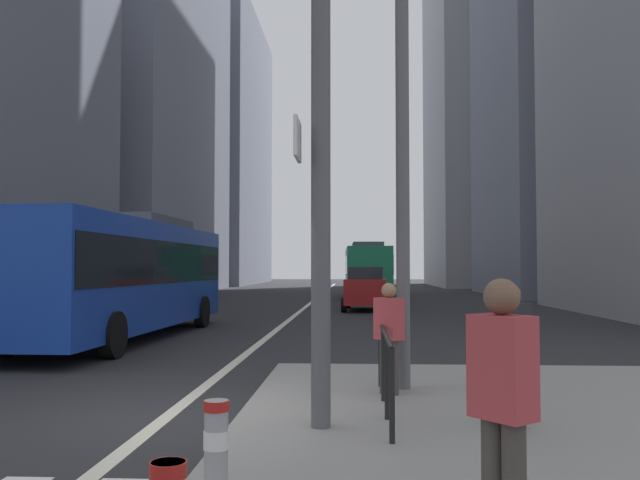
{
  "coord_description": "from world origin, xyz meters",
  "views": [
    {
      "loc": [
        2.43,
        -8.5,
        1.93
      ],
      "look_at": [
        0.62,
        25.6,
        3.32
      ],
      "focal_mm": 37.78,
      "sensor_mm": 36.0,
      "label": 1
    }
  ],
  "objects_px": {
    "city_bus_blue_oncoming": "(124,271)",
    "street_lamp_post": "(402,44)",
    "car_oncoming_mid": "(181,287)",
    "car_receding_far": "(366,288)",
    "car_receding_near": "(371,277)",
    "traffic_signal_gantry": "(126,76)",
    "pedestrian_waiting": "(503,400)",
    "city_bus_red_receding": "(366,269)",
    "pedestrian_far": "(512,348)",
    "pedestrian_walking": "(389,333)",
    "bollard_left": "(216,446)"
  },
  "relations": [
    {
      "from": "city_bus_blue_oncoming",
      "to": "street_lamp_post",
      "type": "xyz_separation_m",
      "value": [
        6.94,
        -7.81,
        3.45
      ]
    },
    {
      "from": "car_oncoming_mid",
      "to": "car_receding_far",
      "type": "bearing_deg",
      "value": -10.4
    },
    {
      "from": "car_receding_near",
      "to": "traffic_signal_gantry",
      "type": "distance_m",
      "value": 55.75
    },
    {
      "from": "street_lamp_post",
      "to": "pedestrian_waiting",
      "type": "relative_size",
      "value": 4.67
    },
    {
      "from": "city_bus_red_receding",
      "to": "street_lamp_post",
      "type": "distance_m",
      "value": 32.34
    },
    {
      "from": "car_receding_near",
      "to": "street_lamp_post",
      "type": "distance_m",
      "value": 53.24
    },
    {
      "from": "street_lamp_post",
      "to": "pedestrian_waiting",
      "type": "distance_m",
      "value": 7.08
    },
    {
      "from": "pedestrian_far",
      "to": "street_lamp_post",
      "type": "bearing_deg",
      "value": 113.72
    },
    {
      "from": "traffic_signal_gantry",
      "to": "pedestrian_walking",
      "type": "bearing_deg",
      "value": 32.87
    },
    {
      "from": "city_bus_blue_oncoming",
      "to": "pedestrian_walking",
      "type": "distance_m",
      "value": 10.66
    },
    {
      "from": "city_bus_red_receding",
      "to": "traffic_signal_gantry",
      "type": "xyz_separation_m",
      "value": [
        -3.31,
        -34.6,
        2.3
      ]
    },
    {
      "from": "city_bus_blue_oncoming",
      "to": "pedestrian_far",
      "type": "bearing_deg",
      "value": -51.88
    },
    {
      "from": "car_receding_near",
      "to": "pedestrian_walking",
      "type": "distance_m",
      "value": 53.5
    },
    {
      "from": "car_receding_far",
      "to": "traffic_signal_gantry",
      "type": "bearing_deg",
      "value": -97.81
    },
    {
      "from": "street_lamp_post",
      "to": "pedestrian_far",
      "type": "xyz_separation_m",
      "value": [
        1.03,
        -2.36,
        -4.25
      ]
    },
    {
      "from": "car_receding_far",
      "to": "pedestrian_far",
      "type": "relative_size",
      "value": 2.74
    },
    {
      "from": "street_lamp_post",
      "to": "pedestrian_walking",
      "type": "height_order",
      "value": "street_lamp_post"
    },
    {
      "from": "bollard_left",
      "to": "pedestrian_waiting",
      "type": "bearing_deg",
      "value": -21.9
    },
    {
      "from": "car_receding_far",
      "to": "pedestrian_walking",
      "type": "xyz_separation_m",
      "value": [
        -0.0,
        -20.7,
        0.02
      ]
    },
    {
      "from": "city_bus_red_receding",
      "to": "car_oncoming_mid",
      "type": "relative_size",
      "value": 2.67
    },
    {
      "from": "street_lamp_post",
      "to": "car_receding_far",
      "type": "bearing_deg",
      "value": 90.66
    },
    {
      "from": "city_bus_blue_oncoming",
      "to": "city_bus_red_receding",
      "type": "xyz_separation_m",
      "value": [
        6.91,
        24.35,
        -0.0
      ]
    },
    {
      "from": "car_receding_near",
      "to": "bollard_left",
      "type": "xyz_separation_m",
      "value": [
        -2.51,
        -57.97,
        -0.4
      ]
    },
    {
      "from": "traffic_signal_gantry",
      "to": "street_lamp_post",
      "type": "xyz_separation_m",
      "value": [
        3.35,
        2.45,
        1.14
      ]
    },
    {
      "from": "city_bus_red_receding",
      "to": "pedestrian_waiting",
      "type": "bearing_deg",
      "value": -89.62
    },
    {
      "from": "car_oncoming_mid",
      "to": "pedestrian_waiting",
      "type": "height_order",
      "value": "car_oncoming_mid"
    },
    {
      "from": "city_bus_red_receding",
      "to": "car_receding_near",
      "type": "relative_size",
      "value": 2.57
    },
    {
      "from": "city_bus_blue_oncoming",
      "to": "traffic_signal_gantry",
      "type": "relative_size",
      "value": 1.74
    },
    {
      "from": "street_lamp_post",
      "to": "bollard_left",
      "type": "relative_size",
      "value": 10.3
    },
    {
      "from": "car_oncoming_mid",
      "to": "pedestrian_far",
      "type": "xyz_separation_m",
      "value": [
        10.09,
        -24.24,
        0.04
      ]
    },
    {
      "from": "car_oncoming_mid",
      "to": "traffic_signal_gantry",
      "type": "xyz_separation_m",
      "value": [
        5.71,
        -24.34,
        3.15
      ]
    },
    {
      "from": "traffic_signal_gantry",
      "to": "bollard_left",
      "type": "bearing_deg",
      "value": -57.15
    },
    {
      "from": "car_receding_far",
      "to": "car_oncoming_mid",
      "type": "bearing_deg",
      "value": 169.6
    },
    {
      "from": "pedestrian_walking",
      "to": "car_receding_near",
      "type": "bearing_deg",
      "value": 88.94
    },
    {
      "from": "car_receding_far",
      "to": "street_lamp_post",
      "type": "bearing_deg",
      "value": -89.34
    },
    {
      "from": "car_receding_near",
      "to": "city_bus_blue_oncoming",
      "type": "bearing_deg",
      "value": -99.65
    },
    {
      "from": "car_oncoming_mid",
      "to": "car_receding_near",
      "type": "distance_m",
      "value": 32.68
    },
    {
      "from": "city_bus_red_receding",
      "to": "car_oncoming_mid",
      "type": "bearing_deg",
      "value": -131.31
    },
    {
      "from": "city_bus_blue_oncoming",
      "to": "pedestrian_waiting",
      "type": "xyz_separation_m",
      "value": [
        7.16,
        -13.52,
        -0.73
      ]
    },
    {
      "from": "city_bus_red_receding",
      "to": "pedestrian_far",
      "type": "bearing_deg",
      "value": -88.23
    },
    {
      "from": "car_oncoming_mid",
      "to": "street_lamp_post",
      "type": "xyz_separation_m",
      "value": [
        9.06,
        -21.89,
        4.29
      ]
    },
    {
      "from": "city_bus_blue_oncoming",
      "to": "street_lamp_post",
      "type": "height_order",
      "value": "street_lamp_post"
    },
    {
      "from": "city_bus_blue_oncoming",
      "to": "car_receding_near",
      "type": "xyz_separation_m",
      "value": [
        7.69,
        45.25,
        -0.85
      ]
    },
    {
      "from": "pedestrian_walking",
      "to": "traffic_signal_gantry",
      "type": "bearing_deg",
      "value": -147.13
    },
    {
      "from": "city_bus_blue_oncoming",
      "to": "traffic_signal_gantry",
      "type": "xyz_separation_m",
      "value": [
        3.59,
        -10.26,
        2.3
      ]
    },
    {
      "from": "city_bus_red_receding",
      "to": "traffic_signal_gantry",
      "type": "distance_m",
      "value": 34.84
    },
    {
      "from": "car_receding_near",
      "to": "street_lamp_post",
      "type": "height_order",
      "value": "street_lamp_post"
    },
    {
      "from": "city_bus_blue_oncoming",
      "to": "pedestrian_waiting",
      "type": "bearing_deg",
      "value": -62.1
    },
    {
      "from": "car_oncoming_mid",
      "to": "traffic_signal_gantry",
      "type": "relative_size",
      "value": 0.63
    },
    {
      "from": "pedestrian_far",
      "to": "city_bus_red_receding",
      "type": "bearing_deg",
      "value": 91.77
    }
  ]
}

